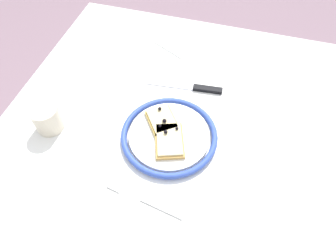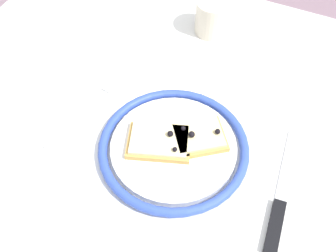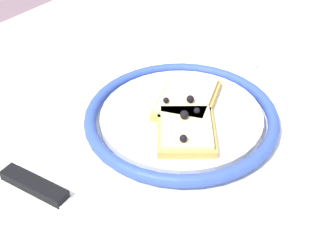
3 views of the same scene
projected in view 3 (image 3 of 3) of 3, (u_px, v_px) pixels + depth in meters
The scene contains 6 objects.
dining_table at pixel (189, 168), 0.65m from camera, with size 1.08×0.95×0.75m.
plate at pixel (180, 118), 0.60m from camera, with size 0.26×0.26×0.02m.
pizza_slice_near at pixel (187, 99), 0.61m from camera, with size 0.13×0.11×0.03m.
pizza_slice_far at pixel (186, 130), 0.56m from camera, with size 0.12×0.11×0.03m.
knife at pixel (56, 197), 0.50m from camera, with size 0.04×0.24×0.01m.
fork at pixel (253, 66), 0.72m from camera, with size 0.05×0.20×0.00m.
Camera 3 is at (0.40, 0.25, 1.12)m, focal length 47.33 mm.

